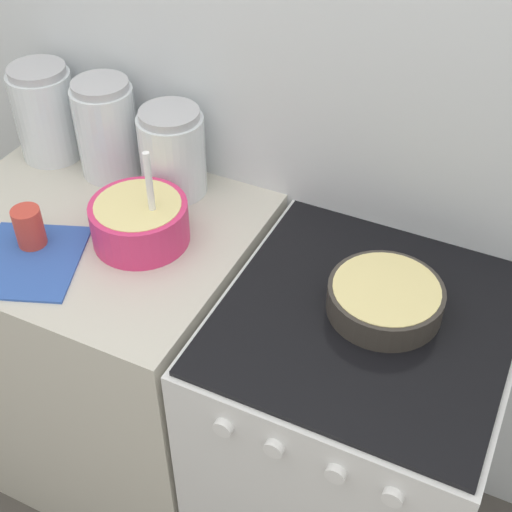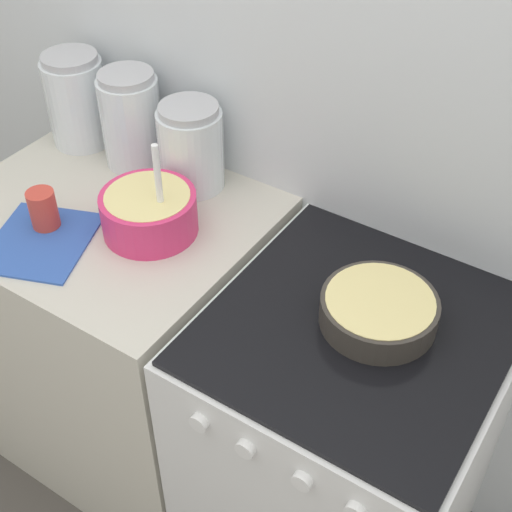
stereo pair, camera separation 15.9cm
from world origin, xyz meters
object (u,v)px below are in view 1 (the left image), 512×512
Objects in this scene: storage_jar_left at (47,118)px; stove at (348,443)px; mixing_bowl at (140,220)px; storage_jar_right at (173,157)px; storage_jar_middle at (107,135)px; baking_pan at (385,298)px; tin_can at (29,228)px.

stove is at bearing -12.64° from storage_jar_left.
mixing_bowl is 1.11× the size of storage_jar_right.
mixing_bowl is at bearing -26.60° from storage_jar_left.
storage_jar_left is 0.99× the size of storage_jar_middle.
baking_pan is (0.60, 0.02, -0.02)m from mixing_bowl.
stove is 0.78m from mixing_bowl.
tin_can is at bearing -171.42° from stove.
storage_jar_left reaches higher than mixing_bowl.
storage_jar_right is at bearing 61.18° from tin_can.
stove is 4.02× the size of storage_jar_right.
tin_can is (-0.79, -0.12, 0.52)m from stove.
storage_jar_left is at bearing 120.81° from tin_can.
mixing_bowl is 0.97× the size of storage_jar_middle.
tin_can reaches higher than stove.
mixing_bowl reaches higher than tin_can.
storage_jar_left is 0.39m from storage_jar_right.
storage_jar_left reaches higher than stove.
storage_jar_left reaches higher than tin_can.
tin_can is (-0.22, -0.13, -0.01)m from mixing_bowl.
stove is 1.01m from storage_jar_middle.
mixing_bowl is 1.04× the size of baking_pan.
baking_pan reaches higher than stove.
stove is 3.62× the size of mixing_bowl.
stove is at bearing -15.61° from storage_jar_middle.
mixing_bowl is 2.48× the size of tin_can.
baking_pan is at bearing -12.99° from storage_jar_middle.
storage_jar_left is 1.13× the size of storage_jar_right.
storage_jar_right is (-0.63, 0.19, 0.06)m from baking_pan.
storage_jar_left is 0.20m from storage_jar_middle.
storage_jar_right reaches higher than baking_pan.
tin_can reaches higher than baking_pan.
tin_can is (0.01, -0.34, -0.06)m from storage_jar_middle.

